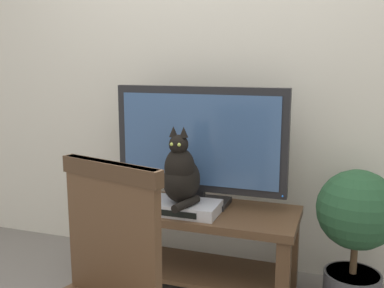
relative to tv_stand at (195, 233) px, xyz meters
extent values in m
cube|color=beige|center=(0.03, 0.45, 1.07)|extent=(7.00, 0.12, 2.80)
cube|color=#513823|center=(0.00, 0.00, 0.13)|extent=(1.18, 0.49, 0.04)
cube|color=#513823|center=(-0.54, -0.20, -0.11)|extent=(0.07, 0.07, 0.44)
cube|color=#513823|center=(0.54, -0.20, -0.11)|extent=(0.07, 0.07, 0.44)
cube|color=#513823|center=(-0.54, 0.20, -0.11)|extent=(0.07, 0.07, 0.44)
cube|color=#513823|center=(0.54, 0.20, -0.11)|extent=(0.07, 0.07, 0.44)
cube|color=#513823|center=(0.00, 0.00, -0.22)|extent=(1.08, 0.41, 0.02)
cube|color=black|center=(0.00, 0.09, 0.17)|extent=(0.34, 0.20, 0.03)
cube|color=black|center=(0.00, 0.09, 0.21)|extent=(0.06, 0.04, 0.05)
cube|color=black|center=(0.00, 0.09, 0.54)|extent=(1.02, 0.05, 0.61)
cube|color=#385684|center=(0.00, 0.06, 0.54)|extent=(0.93, 0.01, 0.52)
sphere|color=#2672F2|center=(0.49, 0.06, 0.26)|extent=(0.01, 0.01, 0.01)
cube|color=#BCBCC1|center=(-0.04, -0.10, 0.19)|extent=(0.41, 0.23, 0.06)
cube|color=black|center=(-0.04, -0.22, 0.19)|extent=(0.25, 0.01, 0.03)
ellipsoid|color=black|center=(-0.04, -0.10, 0.34)|extent=(0.19, 0.27, 0.25)
ellipsoid|color=black|center=(-0.04, -0.13, 0.42)|extent=(0.16, 0.17, 0.22)
sphere|color=black|center=(-0.04, -0.14, 0.55)|extent=(0.11, 0.11, 0.11)
cone|color=black|center=(-0.07, -0.14, 0.62)|extent=(0.05, 0.05, 0.06)
cone|color=black|center=(-0.01, -0.14, 0.62)|extent=(0.05, 0.05, 0.06)
sphere|color=#B2C64C|center=(-0.06, -0.19, 0.56)|extent=(0.02, 0.02, 0.02)
sphere|color=#B2C64C|center=(-0.02, -0.19, 0.56)|extent=(0.02, 0.02, 0.02)
cylinder|color=black|center=(0.02, -0.19, 0.24)|extent=(0.10, 0.22, 0.04)
cube|color=#513823|center=(0.03, -1.00, 0.39)|extent=(0.41, 0.15, 0.51)
cube|color=#412C1C|center=(0.03, -1.00, 0.61)|extent=(0.44, 0.16, 0.06)
cube|color=#33477A|center=(-0.39, -0.02, 0.17)|extent=(0.21, 0.16, 0.03)
cube|color=#B2332D|center=(-0.40, -0.03, 0.20)|extent=(0.19, 0.14, 0.03)
cube|color=#33477A|center=(-0.40, -0.03, 0.24)|extent=(0.22, 0.18, 0.04)
cube|color=#2D2D33|center=(-0.38, -0.04, 0.28)|extent=(0.19, 0.16, 0.04)
cylinder|color=#332319|center=(0.87, 0.04, -0.14)|extent=(0.28, 0.28, 0.02)
cylinder|color=#4C3823|center=(0.87, 0.04, -0.03)|extent=(0.04, 0.04, 0.19)
sphere|color=#234C2D|center=(0.87, 0.04, 0.23)|extent=(0.42, 0.42, 0.42)
camera|label=1|loc=(0.78, -2.31, 0.98)|focal=41.45mm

